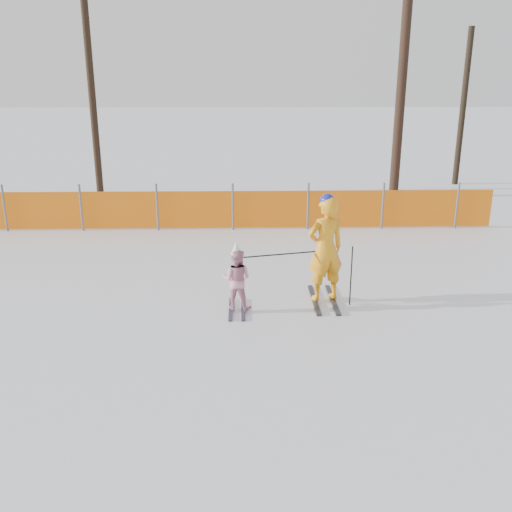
{
  "coord_description": "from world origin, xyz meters",
  "views": [
    {
      "loc": [
        -0.23,
        -8.89,
        4.06
      ],
      "look_at": [
        0.0,
        0.5,
        1.0
      ],
      "focal_mm": 40.0,
      "sensor_mm": 36.0,
      "label": 1
    }
  ],
  "objects": [
    {
      "name": "ground",
      "position": [
        0.0,
        0.0,
        0.0
      ],
      "size": [
        120.0,
        120.0,
        0.0
      ],
      "primitive_type": "plane",
      "color": "white",
      "rests_on": "ground"
    },
    {
      "name": "adult",
      "position": [
        1.26,
        0.86,
        1.01
      ],
      "size": [
        0.82,
        1.41,
        2.02
      ],
      "color": "black",
      "rests_on": "ground"
    },
    {
      "name": "child",
      "position": [
        -0.34,
        0.47,
        0.59
      ],
      "size": [
        0.62,
        1.0,
        1.29
      ],
      "color": "black",
      "rests_on": "ground"
    },
    {
      "name": "ski_poles",
      "position": [
        1.01,
        0.66,
        0.79
      ],
      "size": [
        1.94,
        0.35,
        1.11
      ],
      "color": "black",
      "rests_on": "ground"
    },
    {
      "name": "safety_fence",
      "position": [
        -2.06,
        5.89,
        0.56
      ],
      "size": [
        16.96,
        0.06,
        1.25
      ],
      "color": "#595960",
      "rests_on": "ground"
    },
    {
      "name": "tree_trunks",
      "position": [
        2.61,
        10.58,
        3.37
      ],
      "size": [
        13.17,
        2.53,
        7.22
      ],
      "color": "black",
      "rests_on": "ground"
    }
  ]
}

